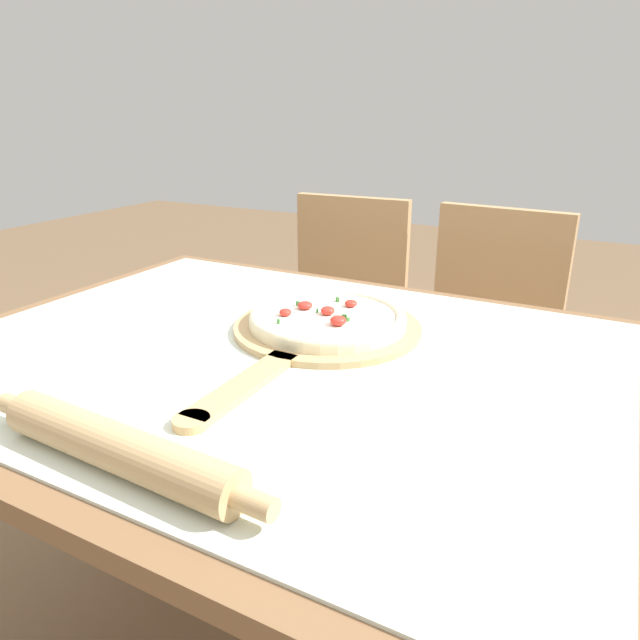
# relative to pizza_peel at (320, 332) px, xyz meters

# --- Properties ---
(dining_table) EXTENTS (1.19, 0.94, 0.75)m
(dining_table) POSITION_rel_pizza_peel_xyz_m (-0.04, -0.10, -0.12)
(dining_table) COLOR brown
(dining_table) RESTS_ON ground_plane
(towel_cloth) EXTENTS (1.11, 0.86, 0.00)m
(towel_cloth) POSITION_rel_pizza_peel_xyz_m (-0.04, -0.10, -0.01)
(towel_cloth) COLOR silver
(towel_cloth) RESTS_ON dining_table
(pizza_peel) EXTENTS (0.35, 0.58, 0.01)m
(pizza_peel) POSITION_rel_pizza_peel_xyz_m (0.00, 0.00, 0.00)
(pizza_peel) COLOR tan
(pizza_peel) RESTS_ON towel_cloth
(pizza) EXTENTS (0.29, 0.29, 0.04)m
(pizza) POSITION_rel_pizza_peel_xyz_m (-0.00, 0.03, 0.02)
(pizza) COLOR beige
(pizza) RESTS_ON pizza_peel
(rolling_pin) EXTENTS (0.43, 0.07, 0.05)m
(rolling_pin) POSITION_rel_pizza_peel_xyz_m (-0.01, -0.47, 0.02)
(rolling_pin) COLOR tan
(rolling_pin) RESTS_ON towel_cloth
(chair_left) EXTENTS (0.42, 0.42, 0.88)m
(chair_left) POSITION_rel_pizza_peel_xyz_m (-0.31, 0.73, -0.25)
(chair_left) COLOR tan
(chair_left) RESTS_ON ground_plane
(chair_right) EXTENTS (0.43, 0.43, 0.88)m
(chair_right) POSITION_rel_pizza_peel_xyz_m (0.15, 0.73, -0.25)
(chair_right) COLOR tan
(chair_right) RESTS_ON ground_plane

